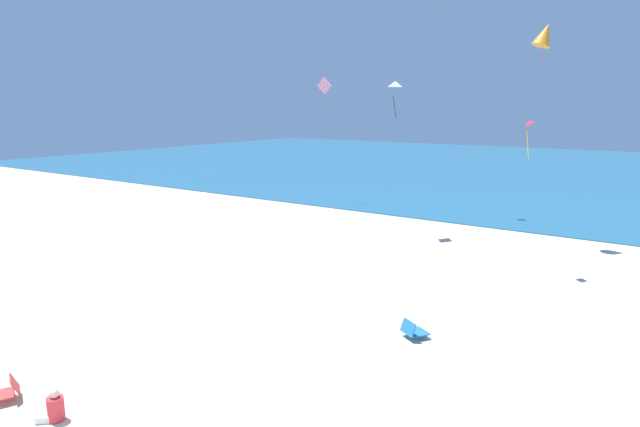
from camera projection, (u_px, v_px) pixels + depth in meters
ground_plane at (367, 310)px, 17.26m from camera, size 120.00×120.00×0.00m
ocean_water at (589, 173)px, 52.86m from camera, size 120.00×60.00×0.05m
beach_chair_near_camera at (413, 330)px, 15.16m from camera, size 0.84×0.86×0.52m
beach_chair_mid_beach at (6, 391)px, 11.90m from camera, size 0.75×0.81×0.53m
person_3 at (54, 409)px, 11.16m from camera, size 0.61×0.60×0.71m
kite_red at (528, 124)px, 20.31m from camera, size 0.41×0.48×1.48m
kite_orange at (545, 35)px, 24.16m from camera, size 1.38×1.34×1.79m
kite_pink at (324, 86)px, 35.75m from camera, size 1.17×0.16×2.09m
kite_white at (395, 84)px, 26.29m from camera, size 0.58×0.81×1.79m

